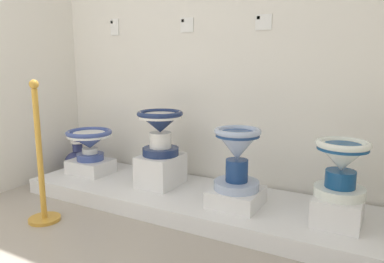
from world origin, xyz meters
TOP-DOWN VIEW (x-y plane):
  - wall_back at (1.63, 2.75)m, footprint 3.47×0.06m
  - display_platform at (1.63, 2.30)m, footprint 2.83×0.79m
  - plinth_block_broad_patterned at (0.56, 2.30)m, footprint 0.36×0.30m
  - antique_toilet_broad_patterned at (0.56, 2.30)m, footprint 0.41×0.41m
  - plinth_block_tall_cobalt at (1.30, 2.34)m, footprint 0.29×0.37m
  - antique_toilet_tall_cobalt at (1.30, 2.34)m, footprint 0.37×0.37m
  - plinth_block_pale_glazed at (2.00, 2.23)m, footprint 0.34×0.35m
  - antique_toilet_pale_glazed at (2.00, 2.23)m, footprint 0.32×0.32m
  - plinth_block_rightmost at (2.67, 2.28)m, footprint 0.29×0.35m
  - antique_toilet_rightmost at (2.67, 2.28)m, footprint 0.32×0.32m
  - info_placard_first at (0.55, 2.71)m, footprint 0.09×0.01m
  - info_placard_second at (1.33, 2.71)m, footprint 0.12×0.01m
  - info_placard_third at (2.00, 2.71)m, footprint 0.13×0.01m
  - decorative_vase_companion at (0.20, 2.50)m, footprint 0.26×0.26m
  - stanchion_post_near_left at (0.80, 1.58)m, footprint 0.22×0.22m

SIDE VIEW (x-z plane):
  - display_platform at x=1.63m, z-range 0.00..0.12m
  - decorative_vase_companion at x=0.20m, z-range -0.03..0.32m
  - plinth_block_pale_glazed at x=2.00m, z-range 0.12..0.24m
  - plinth_block_broad_patterned at x=0.56m, z-range 0.12..0.25m
  - plinth_block_rightmost at x=2.67m, z-range 0.12..0.30m
  - plinth_block_tall_cobalt at x=1.30m, z-range 0.12..0.37m
  - stanchion_post_near_left at x=0.80m, z-range -0.16..0.84m
  - antique_toilet_broad_patterned at x=0.56m, z-range 0.29..0.57m
  - antique_toilet_pale_glazed at x=2.00m, z-range 0.29..0.72m
  - antique_toilet_rightmost at x=2.67m, z-range 0.33..0.69m
  - antique_toilet_tall_cobalt at x=1.30m, z-range 0.43..0.79m
  - info_placard_third at x=2.00m, z-range 1.36..1.47m
  - info_placard_second at x=1.33m, z-range 1.36..1.48m
  - info_placard_first at x=0.55m, z-range 1.36..1.52m
  - wall_back at x=1.63m, z-range 0.00..3.17m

